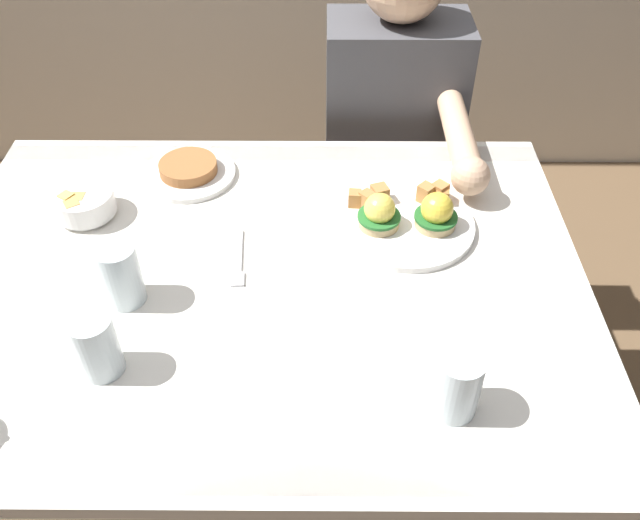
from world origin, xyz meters
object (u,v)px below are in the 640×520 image
object	(u,v)px
water_glass_extra	(121,278)
diner_person	(393,139)
eggs_benedict_plate	(407,218)
dining_table	(262,315)
water_glass_near	(97,348)
side_plate	(189,171)
water_glass_far	(456,386)
fruit_bowl	(84,204)
fork	(239,261)

from	to	relation	value
water_glass_extra	diner_person	size ratio (longest dim) A/B	0.10
eggs_benedict_plate	diner_person	size ratio (longest dim) A/B	0.24
dining_table	water_glass_near	distance (m)	0.35
eggs_benedict_plate	water_glass_extra	world-z (taller)	water_glass_extra
eggs_benedict_plate	side_plate	world-z (taller)	eggs_benedict_plate
dining_table	water_glass_near	xyz separation A→B (m)	(-0.23, -0.21, 0.16)
diner_person	water_glass_far	bearing A→B (deg)	-89.03
fruit_bowl	fork	size ratio (longest dim) A/B	0.77
fruit_bowl	water_glass_far	world-z (taller)	water_glass_far
water_glass_far	diner_person	xyz separation A→B (m)	(-0.01, 0.88, -0.14)
eggs_benedict_plate	fork	xyz separation A→B (m)	(-0.32, -0.10, -0.02)
diner_person	water_glass_near	bearing A→B (deg)	-123.05
water_glass_far	side_plate	distance (m)	0.77
fruit_bowl	water_glass_extra	size ratio (longest dim) A/B	1.02
dining_table	fork	distance (m)	0.12
diner_person	fruit_bowl	bearing A→B (deg)	-146.97
water_glass_near	side_plate	xyz separation A→B (m)	(0.06, 0.52, -0.04)
fruit_bowl	water_glass_extra	xyz separation A→B (m)	(0.13, -0.23, 0.02)
water_glass_near	side_plate	size ratio (longest dim) A/B	0.56
water_glass_far	water_glass_extra	distance (m)	0.59
dining_table	water_glass_far	xyz separation A→B (m)	(0.31, -0.28, 0.16)
eggs_benedict_plate	fork	bearing A→B (deg)	-161.97
dining_table	fruit_bowl	xyz separation A→B (m)	(-0.36, 0.17, 0.14)
fork	diner_person	distance (m)	0.66
side_plate	water_glass_extra	bearing A→B (deg)	-98.59
fruit_bowl	water_glass_near	size ratio (longest dim) A/B	1.07
fork	side_plate	bearing A→B (deg)	115.95
fruit_bowl	fork	world-z (taller)	fruit_bowl
water_glass_far	diner_person	distance (m)	0.90
dining_table	eggs_benedict_plate	bearing A→B (deg)	26.63
dining_table	water_glass_far	distance (m)	0.45
water_glass_far	side_plate	xyz separation A→B (m)	(-0.49, 0.59, -0.04)
fork	water_glass_far	world-z (taller)	water_glass_far
eggs_benedict_plate	water_glass_near	distance (m)	0.62
water_glass_near	diner_person	bearing A→B (deg)	56.95
fork	side_plate	size ratio (longest dim) A/B	0.78
dining_table	diner_person	size ratio (longest dim) A/B	1.05
eggs_benedict_plate	fork	world-z (taller)	eggs_benedict_plate
side_plate	diner_person	size ratio (longest dim) A/B	0.18
fork	water_glass_near	size ratio (longest dim) A/B	1.39
water_glass_extra	side_plate	size ratio (longest dim) A/B	0.59
fork	water_glass_extra	distance (m)	0.22
dining_table	side_plate	bearing A→B (deg)	119.17
eggs_benedict_plate	fork	size ratio (longest dim) A/B	1.73
water_glass_far	water_glass_extra	bearing A→B (deg)	157.49
dining_table	water_glass_far	bearing A→B (deg)	-42.10
water_glass_near	side_plate	distance (m)	0.53
eggs_benedict_plate	water_glass_near	bearing A→B (deg)	-145.35
eggs_benedict_plate	water_glass_extra	distance (m)	0.55
water_glass_near	diner_person	distance (m)	0.98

